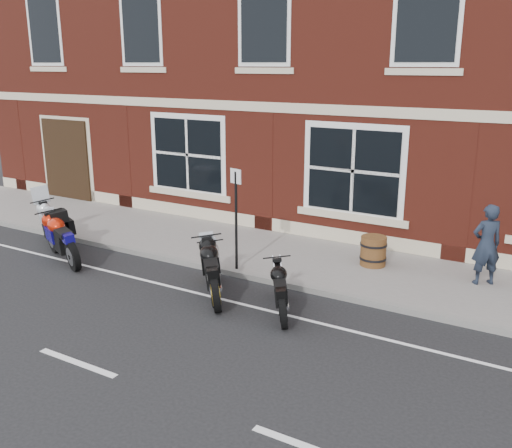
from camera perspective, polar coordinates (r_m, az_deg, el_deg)
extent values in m
plane|color=black|center=(11.48, -6.25, -7.28)|extent=(80.00, 80.00, 0.00)
cube|color=slate|center=(13.80, 1.22, -2.89)|extent=(30.00, 3.00, 0.12)
cube|color=slate|center=(12.53, -2.36, -4.88)|extent=(30.00, 0.16, 0.12)
cube|color=maroon|center=(20.01, 12.65, 19.78)|extent=(24.00, 12.00, 12.00)
cylinder|color=black|center=(16.15, -20.07, -0.09)|extent=(0.65, 0.41, 0.66)
cylinder|color=black|center=(14.76, -18.67, -1.41)|extent=(0.65, 0.41, 0.66)
cube|color=black|center=(15.41, -19.57, 0.57)|extent=(0.85, 0.58, 0.23)
ellipsoid|color=silver|center=(15.53, -19.75, 1.13)|extent=(0.68, 0.58, 0.33)
cube|color=black|center=(15.00, -19.20, 0.53)|extent=(0.62, 0.49, 0.10)
cube|color=silver|center=(15.93, -20.34, 2.83)|extent=(0.22, 0.41, 0.46)
cylinder|color=black|center=(14.78, -19.46, -1.40)|extent=(0.68, 0.42, 0.69)
cylinder|color=black|center=(13.35, -17.69, -3.04)|extent=(0.68, 0.42, 0.69)
cube|color=black|center=(14.01, -18.81, -0.70)|extent=(0.88, 0.59, 0.24)
ellipsoid|color=#AA1B07|center=(14.13, -19.04, -0.05)|extent=(0.71, 0.60, 0.34)
cube|color=black|center=(13.59, -18.35, -0.78)|extent=(0.65, 0.50, 0.11)
cylinder|color=black|center=(12.11, -4.42, -4.28)|extent=(0.53, 0.61, 0.67)
cylinder|color=black|center=(10.69, -3.87, -7.05)|extent=(0.53, 0.61, 0.67)
cube|color=black|center=(11.32, -4.22, -3.80)|extent=(0.72, 0.81, 0.23)
ellipsoid|color=black|center=(11.43, -4.29, -2.94)|extent=(0.66, 0.69, 0.34)
cube|color=black|center=(10.90, -4.07, -4.12)|extent=(0.57, 0.62, 0.10)
cylinder|color=black|center=(12.15, -4.10, -4.41)|extent=(0.44, 0.55, 0.59)
cylinder|color=black|center=(10.91, -4.03, -6.82)|extent=(0.44, 0.55, 0.59)
cube|color=black|center=(11.46, -4.10, -4.02)|extent=(0.60, 0.73, 0.20)
ellipsoid|color=#A5A6AA|center=(11.55, -4.12, -3.27)|extent=(0.57, 0.61, 0.29)
cube|color=black|center=(11.09, -4.09, -4.30)|extent=(0.49, 0.55, 0.09)
cylinder|color=black|center=(11.25, 2.52, -6.12)|extent=(0.39, 0.55, 0.57)
cylinder|color=black|center=(10.07, 2.89, -8.85)|extent=(0.39, 0.55, 0.57)
cube|color=black|center=(10.58, 2.70, -5.81)|extent=(0.55, 0.72, 0.20)
ellipsoid|color=black|center=(10.67, 2.67, -5.01)|extent=(0.53, 0.59, 0.28)
cube|color=black|center=(10.23, 2.82, -6.17)|extent=(0.45, 0.54, 0.09)
imported|color=#1A2230|center=(12.39, 22.06, -1.92)|extent=(0.73, 0.69, 1.68)
cylinder|color=#462F12|center=(12.96, 11.65, -2.65)|extent=(0.57, 0.57, 0.66)
cylinder|color=black|center=(13.01, 11.61, -3.32)|extent=(0.60, 0.60, 0.05)
cylinder|color=black|center=(12.91, 11.69, -1.98)|extent=(0.60, 0.60, 0.05)
cylinder|color=black|center=(12.27, -2.00, 0.28)|extent=(0.06, 0.06, 2.16)
cube|color=silver|center=(12.04, -2.04, 4.80)|extent=(0.31, 0.10, 0.31)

